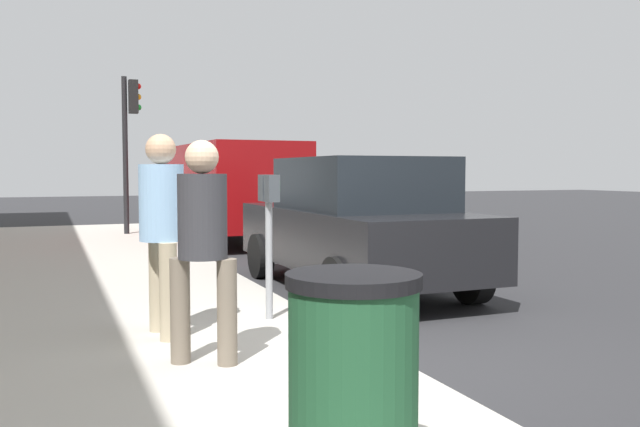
{
  "coord_description": "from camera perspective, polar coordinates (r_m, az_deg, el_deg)",
  "views": [
    {
      "loc": [
        -5.04,
        2.46,
        1.59
      ],
      "look_at": [
        1.14,
        -0.04,
        1.17
      ],
      "focal_mm": 37.78,
      "sensor_mm": 36.0,
      "label": 1
    }
  ],
  "objects": [
    {
      "name": "ground_plane",
      "position": [
        5.83,
        3.9,
        -12.27
      ],
      "size": [
        80.0,
        80.0,
        0.0
      ],
      "primitive_type": "plane",
      "color": "#2B2B2D",
      "rests_on": "ground"
    },
    {
      "name": "parking_meter",
      "position": [
        6.54,
        -4.35,
        -0.16
      ],
      "size": [
        0.36,
        0.12,
        1.41
      ],
      "color": "gray",
      "rests_on": "sidewalk_slab"
    },
    {
      "name": "pedestrian_at_meter",
      "position": [
        6.0,
        -13.26,
        -0.34
      ],
      "size": [
        0.53,
        0.38,
        1.77
      ],
      "rotation": [
        0.0,
        0.0,
        -1.48
      ],
      "color": "tan",
      "rests_on": "sidewalk_slab"
    },
    {
      "name": "pedestrian_bystander",
      "position": [
        5.07,
        -9.91,
        -1.81
      ],
      "size": [
        0.36,
        0.46,
        1.67
      ],
      "rotation": [
        0.0,
        0.0,
        -0.53
      ],
      "color": "#726656",
      "rests_on": "sidewalk_slab"
    },
    {
      "name": "parked_sedan_near",
      "position": [
        8.98,
        3.15,
        -0.86
      ],
      "size": [
        4.42,
        2.01,
        1.77
      ],
      "color": "black",
      "rests_on": "ground_plane"
    },
    {
      "name": "parked_van_far",
      "position": [
        15.3,
        -7.62,
        2.31
      ],
      "size": [
        5.25,
        2.23,
        2.18
      ],
      "color": "maroon",
      "rests_on": "ground_plane"
    },
    {
      "name": "traffic_signal",
      "position": [
        16.16,
        -15.84,
        6.95
      ],
      "size": [
        0.24,
        0.44,
        3.6
      ],
      "color": "black",
      "rests_on": "sidewalk_slab"
    },
    {
      "name": "trash_bin",
      "position": [
        3.0,
        2.83,
        -14.59
      ],
      "size": [
        0.59,
        0.59,
        1.01
      ],
      "color": "#1E4C2D",
      "rests_on": "sidewalk_slab"
    }
  ]
}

